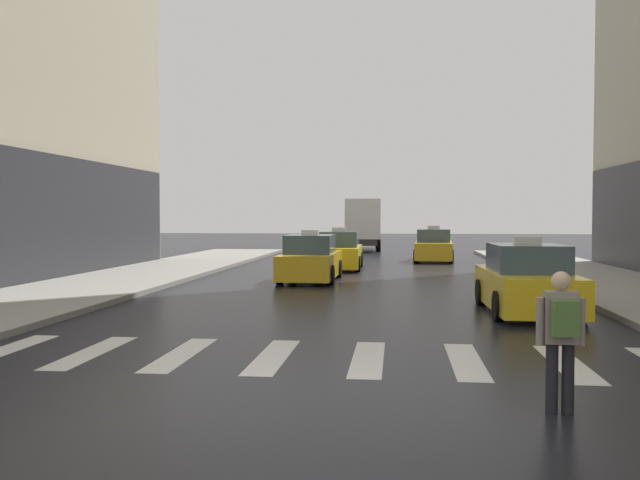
{
  "coord_description": "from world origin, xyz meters",
  "views": [
    {
      "loc": [
        1.22,
        -7.79,
        2.29
      ],
      "look_at": [
        -0.57,
        8.0,
        1.72
      ],
      "focal_mm": 38.05,
      "sensor_mm": 36.0,
      "label": 1
    }
  ],
  "objects_px": {
    "taxi_second": "(311,260)",
    "pedestrian_with_backpack": "(561,330)",
    "taxi_third": "(339,252)",
    "taxi_lead": "(526,282)",
    "box_truck": "(363,223)",
    "taxi_fourth": "(434,247)"
  },
  "relations": [
    {
      "from": "taxi_second",
      "to": "taxi_third",
      "type": "xyz_separation_m",
      "value": [
        0.57,
        5.3,
        0.0
      ]
    },
    {
      "from": "taxi_lead",
      "to": "taxi_third",
      "type": "xyz_separation_m",
      "value": [
        -5.49,
        12.56,
        0.0
      ]
    },
    {
      "from": "taxi_second",
      "to": "box_truck",
      "type": "bearing_deg",
      "value": 87.85
    },
    {
      "from": "taxi_lead",
      "to": "taxi_fourth",
      "type": "xyz_separation_m",
      "value": [
        -1.19,
        18.2,
        0.0
      ]
    },
    {
      "from": "taxi_fourth",
      "to": "box_truck",
      "type": "height_order",
      "value": "box_truck"
    },
    {
      "from": "taxi_second",
      "to": "box_truck",
      "type": "relative_size",
      "value": 0.6
    },
    {
      "from": "taxi_second",
      "to": "taxi_third",
      "type": "distance_m",
      "value": 5.33
    },
    {
      "from": "taxi_third",
      "to": "taxi_lead",
      "type": "bearing_deg",
      "value": -66.39
    },
    {
      "from": "taxi_second",
      "to": "pedestrian_with_backpack",
      "type": "relative_size",
      "value": 2.76
    },
    {
      "from": "taxi_third",
      "to": "box_truck",
      "type": "bearing_deg",
      "value": 89.16
    },
    {
      "from": "taxi_second",
      "to": "box_truck",
      "type": "xyz_separation_m",
      "value": [
        0.8,
        21.36,
        1.13
      ]
    },
    {
      "from": "taxi_third",
      "to": "pedestrian_with_backpack",
      "type": "bearing_deg",
      "value": -78.33
    },
    {
      "from": "taxi_lead",
      "to": "taxi_third",
      "type": "relative_size",
      "value": 1.0
    },
    {
      "from": "box_truck",
      "to": "pedestrian_with_backpack",
      "type": "xyz_separation_m",
      "value": [
        4.09,
        -36.99,
        -0.88
      ]
    },
    {
      "from": "taxi_lead",
      "to": "box_truck",
      "type": "relative_size",
      "value": 0.6
    },
    {
      "from": "taxi_lead",
      "to": "taxi_third",
      "type": "height_order",
      "value": "same"
    },
    {
      "from": "taxi_lead",
      "to": "box_truck",
      "type": "xyz_separation_m",
      "value": [
        -5.26,
        28.62,
        1.13
      ]
    },
    {
      "from": "taxi_lead",
      "to": "taxi_third",
      "type": "distance_m",
      "value": 13.71
    },
    {
      "from": "taxi_second",
      "to": "taxi_third",
      "type": "height_order",
      "value": "same"
    },
    {
      "from": "box_truck",
      "to": "pedestrian_with_backpack",
      "type": "bearing_deg",
      "value": -83.69
    },
    {
      "from": "taxi_lead",
      "to": "taxi_second",
      "type": "bearing_deg",
      "value": 129.84
    },
    {
      "from": "pedestrian_with_backpack",
      "to": "taxi_second",
      "type": "bearing_deg",
      "value": 107.38
    }
  ]
}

